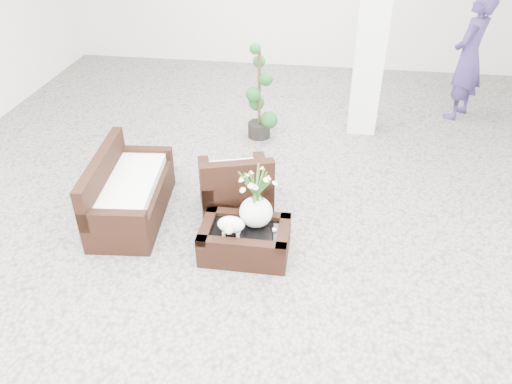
# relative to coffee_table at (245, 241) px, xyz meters

# --- Properties ---
(ground) EXTENTS (11.00, 11.00, 0.00)m
(ground) POSITION_rel_coffee_table_xyz_m (0.08, 0.34, -0.16)
(ground) COLOR gray
(ground) RESTS_ON ground
(column) EXTENTS (0.40, 0.40, 3.50)m
(column) POSITION_rel_coffee_table_xyz_m (1.28, 3.14, 1.59)
(column) COLOR white
(column) RESTS_ON ground
(coffee_table) EXTENTS (0.90, 0.60, 0.31)m
(coffee_table) POSITION_rel_coffee_table_xyz_m (0.00, 0.00, 0.00)
(coffee_table) COLOR black
(coffee_table) RESTS_ON ground
(sheep_figurine) EXTENTS (0.28, 0.23, 0.21)m
(sheep_figurine) POSITION_rel_coffee_table_xyz_m (-0.12, -0.10, 0.26)
(sheep_figurine) COLOR white
(sheep_figurine) RESTS_ON coffee_table
(planter_narcissus) EXTENTS (0.44, 0.44, 0.80)m
(planter_narcissus) POSITION_rel_coffee_table_xyz_m (0.10, 0.10, 0.56)
(planter_narcissus) COLOR white
(planter_narcissus) RESTS_ON coffee_table
(tealight) EXTENTS (0.04, 0.04, 0.03)m
(tealight) POSITION_rel_coffee_table_xyz_m (0.30, 0.02, 0.17)
(tealight) COLOR white
(tealight) RESTS_ON coffee_table
(armchair) EXTENTS (0.97, 0.95, 0.83)m
(armchair) POSITION_rel_coffee_table_xyz_m (-0.24, 0.73, 0.26)
(armchair) COLOR black
(armchair) RESTS_ON ground
(loveseat) EXTENTS (0.83, 1.51, 0.77)m
(loveseat) POSITION_rel_coffee_table_xyz_m (-1.39, 0.48, 0.23)
(loveseat) COLOR black
(loveseat) RESTS_ON ground
(topiary) EXTENTS (0.37, 0.37, 1.38)m
(topiary) POSITION_rel_coffee_table_xyz_m (-0.23, 2.66, 0.53)
(topiary) COLOR #16471A
(topiary) RESTS_ON ground
(shopper) EXTENTS (0.78, 0.84, 1.93)m
(shopper) POSITION_rel_coffee_table_xyz_m (2.81, 3.83, 0.81)
(shopper) COLOR #382B5F
(shopper) RESTS_ON ground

